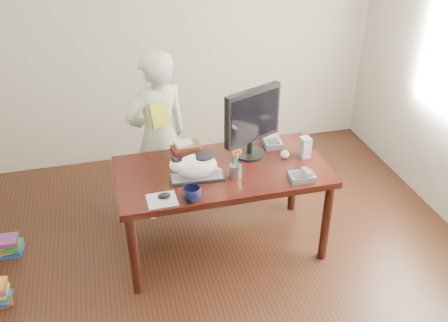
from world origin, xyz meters
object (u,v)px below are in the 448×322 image
(cat, at_px, (195,165))
(baseball, at_px, (285,154))
(calculator, at_px, (272,143))
(keyboard, at_px, (197,177))
(monitor, at_px, (252,120))
(desk, at_px, (220,180))
(speaker, at_px, (305,147))
(person, at_px, (159,138))
(mouse, at_px, (164,196))
(phone, at_px, (302,176))
(book_pile_b, at_px, (6,246))
(book_stack, at_px, (186,147))
(pen_cup, at_px, (235,169))
(coffee_mug, at_px, (192,194))

(cat, relative_size, baseball, 5.77)
(baseball, bearing_deg, calculator, 97.09)
(keyboard, bearing_deg, monitor, 27.60)
(desk, relative_size, cat, 4.09)
(cat, bearing_deg, keyboard, 8.36)
(keyboard, height_order, speaker, speaker)
(person, bearing_deg, mouse, 63.82)
(desk, relative_size, monitor, 2.83)
(phone, relative_size, book_pile_b, 0.74)
(mouse, relative_size, baseball, 1.38)
(baseball, relative_size, book_stack, 0.29)
(mouse, relative_size, book_stack, 0.41)
(cat, height_order, book_pile_b, cat)
(book_stack, distance_m, book_pile_b, 1.67)
(pen_cup, height_order, book_stack, pen_cup)
(pen_cup, xyz_separation_m, book_pile_b, (-1.79, 0.48, -0.74))
(keyboard, height_order, person, person)
(monitor, distance_m, speaker, 0.48)
(keyboard, xyz_separation_m, person, (-0.18, 0.69, -0.01))
(desk, bearing_deg, calculator, 19.29)
(coffee_mug, height_order, calculator, coffee_mug)
(desk, distance_m, pen_cup, 0.30)
(coffee_mug, xyz_separation_m, book_stack, (0.09, 0.67, -0.02))
(desk, distance_m, book_pile_b, 1.82)
(cat, xyz_separation_m, calculator, (0.71, 0.33, -0.09))
(keyboard, height_order, book_pile_b, keyboard)
(desk, relative_size, person, 1.06)
(pen_cup, bearing_deg, book_stack, 120.96)
(person, bearing_deg, speaker, 130.75)
(book_stack, height_order, book_pile_b, book_stack)
(cat, height_order, book_stack, cat)
(keyboard, relative_size, pen_cup, 1.76)
(speaker, height_order, book_stack, speaker)
(mouse, xyz_separation_m, speaker, (1.15, 0.29, 0.06))
(calculator, bearing_deg, book_pile_b, -177.96)
(calculator, distance_m, book_pile_b, 2.32)
(keyboard, relative_size, book_pile_b, 1.57)
(mouse, relative_size, speaker, 0.57)
(book_stack, bearing_deg, cat, -95.68)
(coffee_mug, xyz_separation_m, calculator, (0.79, 0.59, -0.03))
(coffee_mug, distance_m, book_pile_b, 1.74)
(speaker, height_order, book_pile_b, speaker)
(speaker, bearing_deg, calculator, 123.40)
(mouse, height_order, calculator, calculator)
(book_pile_b, bearing_deg, coffee_mug, -25.84)
(phone, distance_m, person, 1.28)
(desk, relative_size, book_pile_b, 6.20)
(phone, height_order, baseball, phone)
(monitor, distance_m, calculator, 0.38)
(keyboard, height_order, calculator, calculator)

